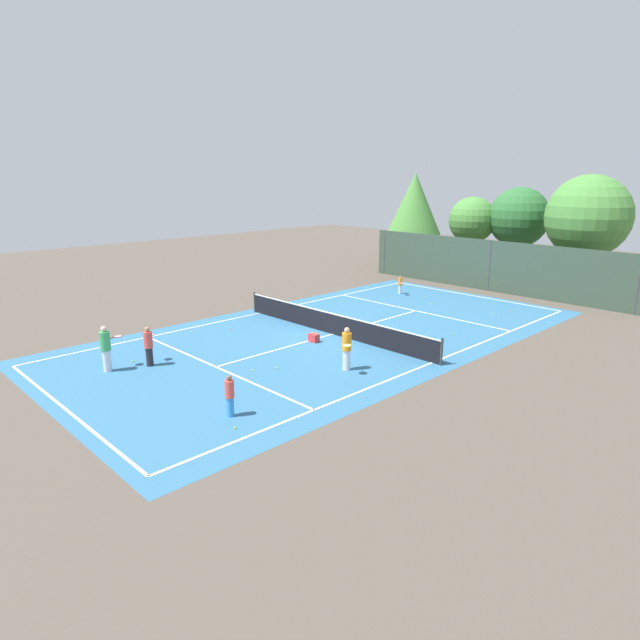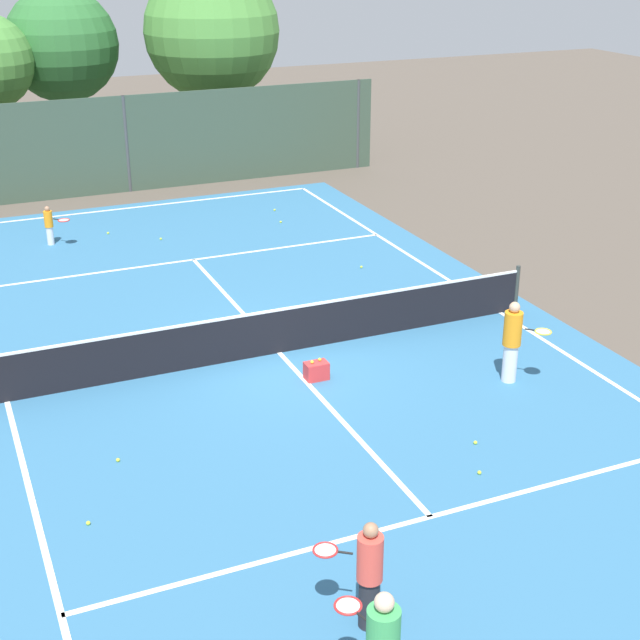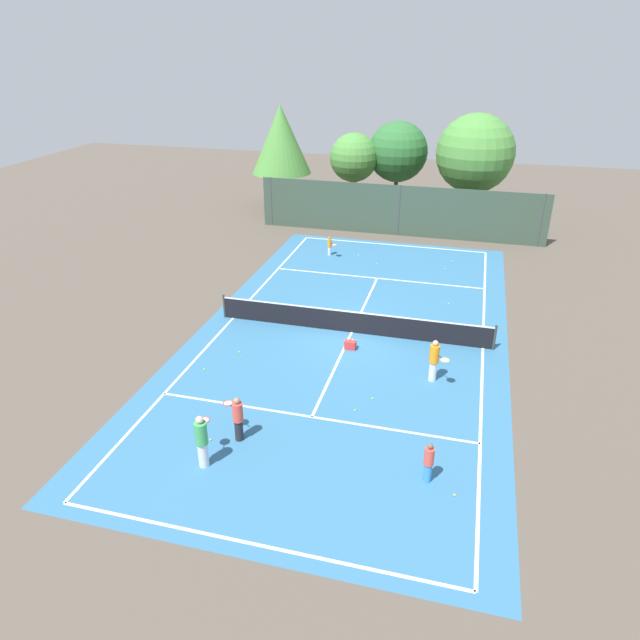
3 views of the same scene
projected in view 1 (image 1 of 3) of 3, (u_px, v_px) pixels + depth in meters
The scene contains 26 objects.
ground_plane at pixel (333, 334), 25.23m from camera, with size 80.00×80.00×0.00m, color brown.
court_surface at pixel (333, 334), 25.23m from camera, with size 13.00×25.00×0.01m.
tennis_net at pixel (333, 324), 25.10m from camera, with size 11.90×0.10×1.10m.
perimeter_fence at pixel (490, 266), 34.21m from camera, with size 18.00×0.12×3.20m.
tree_0 at pixel (472, 221), 38.92m from camera, with size 3.29×3.29×5.63m.
tree_1 at pixel (519, 217), 37.78m from camera, with size 4.12×4.12×6.33m.
tree_2 at pixel (588, 217), 32.91m from camera, with size 5.01×5.01×7.19m.
tree_3 at pixel (415, 204), 42.60m from camera, with size 4.22×4.22×7.27m.
player_0 at pixel (400, 285), 33.56m from camera, with size 0.72×0.72×1.11m.
player_1 at pixel (230, 395), 16.52m from camera, with size 0.29×0.29×1.33m.
player_2 at pixel (347, 348), 20.41m from camera, with size 0.81×0.83×1.67m.
player_3 at pixel (149, 346), 20.90m from camera, with size 0.86×0.73×1.57m.
player_4 at pixel (106, 348), 20.29m from camera, with size 0.55×0.96×1.76m.
ball_crate at pixel (314, 338), 24.05m from camera, with size 0.46×0.29×0.43m.
tennis_ball_0 at pixel (425, 297), 32.80m from camera, with size 0.07×0.07×0.07m, color #CCE533.
tennis_ball_1 at pixel (406, 342), 23.92m from camera, with size 0.07×0.07×0.07m, color #CCE533.
tennis_ball_2 at pixel (192, 332), 25.52m from camera, with size 0.07×0.07×0.07m, color #CCE533.
tennis_ball_3 at pixel (493, 314), 28.66m from camera, with size 0.07×0.07×0.07m, color #CCE533.
tennis_ball_4 at pixel (133, 361), 21.49m from camera, with size 0.07×0.07×0.07m, color #CCE533.
tennis_ball_5 at pixel (432, 303), 31.14m from camera, with size 0.07×0.07×0.07m, color #CCE533.
tennis_ball_6 at pixel (252, 370), 20.49m from camera, with size 0.07×0.07×0.07m, color #CCE533.
tennis_ball_7 at pixel (510, 311), 29.31m from camera, with size 0.07×0.07×0.07m, color #CCE533.
tennis_ball_8 at pixel (453, 333), 25.24m from camera, with size 0.07×0.07×0.07m, color #CCE533.
tennis_ball_9 at pixel (277, 368), 20.74m from camera, with size 0.07×0.07×0.07m, color #CCE533.
tennis_ball_10 at pixel (235, 428), 15.85m from camera, with size 0.07×0.07×0.07m, color #CCE533.
tennis_ball_11 at pixel (230, 328), 26.04m from camera, with size 0.07×0.07×0.07m, color #CCE533.
Camera 1 is at (16.99, -17.24, 7.18)m, focal length 30.60 mm.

